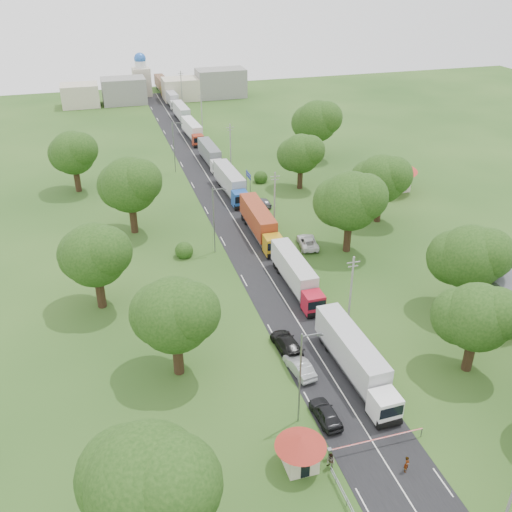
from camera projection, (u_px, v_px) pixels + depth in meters
name	position (u px, v px, depth m)	size (l,w,h in m)	color
ground	(284.00, 300.00, 71.56)	(260.00, 260.00, 0.00)	#214416
road	(242.00, 233.00, 88.42)	(8.00, 200.00, 0.04)	black
boom_barrier	(363.00, 443.00, 49.72)	(9.22, 0.35, 1.18)	slate
guard_booth	(300.00, 448.00, 47.66)	(4.40, 4.40, 3.45)	beige
info_sign	(248.00, 178.00, 100.92)	(0.12, 3.10, 4.10)	slate
pole_1	(351.00, 290.00, 64.79)	(1.60, 0.24, 9.00)	gray
pole_2	(275.00, 199.00, 88.39)	(1.60, 0.24, 9.00)	gray
pole_3	(230.00, 146.00, 111.99)	(1.60, 0.24, 9.00)	gray
pole_4	(202.00, 111.00, 135.60)	(1.60, 0.24, 9.00)	gray
pole_5	(181.00, 87.00, 159.20)	(1.60, 0.24, 9.00)	gray
lamp_0	(302.00, 374.00, 50.72)	(2.03, 0.22, 10.00)	slate
lamp_1	(215.00, 217.00, 80.22)	(2.03, 0.22, 10.00)	slate
lamp_2	(175.00, 145.00, 109.73)	(2.03, 0.22, 10.00)	slate
tree_2	(476.00, 316.00, 56.83)	(8.00, 8.00, 10.10)	#382616
tree_3	(470.00, 257.00, 66.47)	(8.80, 8.80, 11.07)	#382616
tree_4	(350.00, 200.00, 79.61)	(9.60, 9.60, 12.05)	#382616
tree_5	(381.00, 179.00, 88.88)	(8.80, 8.80, 11.07)	#382616
tree_6	(301.00, 153.00, 101.76)	(8.00, 8.00, 10.10)	#382616
tree_7	(317.00, 121.00, 116.07)	(9.60, 9.60, 12.05)	#382616
tree_9	(147.00, 482.00, 37.69)	(9.60, 9.60, 12.05)	#382616
tree_10	(174.00, 314.00, 56.08)	(8.80, 8.80, 11.07)	#382616
tree_11	(95.00, 254.00, 66.98)	(8.80, 8.80, 11.07)	#382616
tree_12	(129.00, 184.00, 85.05)	(9.60, 9.60, 12.05)	#382616
tree_13	(73.00, 152.00, 100.21)	(8.80, 8.80, 11.07)	#382616
house_cream	(388.00, 170.00, 102.57)	(10.08, 10.08, 5.80)	beige
distant_town	(162.00, 88.00, 162.79)	(52.00, 8.00, 8.00)	gray
church	(142.00, 77.00, 167.46)	(5.00, 5.00, 12.30)	beige
truck_0	(355.00, 358.00, 57.95)	(2.96, 15.24, 4.22)	white
truck_1	(296.00, 274.00, 73.17)	(2.46, 14.19, 3.94)	#B01428
truck_2	(260.00, 222.00, 86.53)	(2.81, 15.28, 4.23)	#B88815
truck_3	(231.00, 182.00, 101.34)	(3.09, 15.13, 4.18)	#1A489C
truck_4	(210.00, 154.00, 115.62)	(2.63, 13.71, 3.80)	silver
truck_5	(193.00, 130.00, 130.61)	(2.99, 13.93, 3.85)	maroon
truck_6	(182.00, 113.00, 144.15)	(2.80, 14.10, 3.90)	#21582D
truck_7	(171.00, 98.00, 158.62)	(2.66, 13.57, 3.75)	silver
truck_8	(162.00, 85.00, 173.28)	(3.02, 15.21, 4.21)	olive
car_lane_front	(326.00, 413.00, 53.06)	(1.84, 4.57, 1.56)	black
car_lane_mid	(300.00, 367.00, 58.99)	(1.65, 4.72, 1.56)	#96999D
car_lane_rear	(287.00, 343.00, 62.43)	(2.25, 5.53, 1.61)	black
car_verge_near	(308.00, 242.00, 83.97)	(2.56, 5.56, 1.55)	white
car_verge_far	(264.00, 202.00, 97.27)	(1.59, 3.95, 1.35)	#5A5B62
pedestrian_near	(407.00, 464.00, 47.81)	(0.59, 0.39, 1.61)	gray
pedestrian_booth	(331.00, 462.00, 48.06)	(0.79, 0.62, 1.63)	gray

